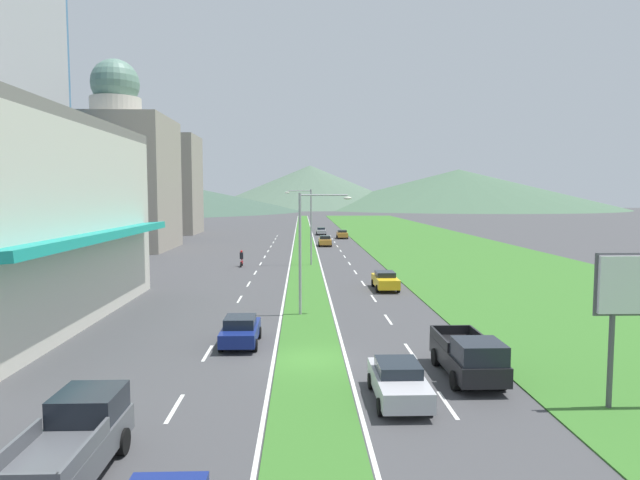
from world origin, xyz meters
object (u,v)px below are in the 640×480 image
object	(u,v)px
street_lamp_mid	(308,221)
car_5	(325,241)
street_lamp_near	(307,243)
car_6	(321,231)
car_1	(342,234)
pickup_truck_1	(469,357)
motorcycle_rider	(242,260)
car_2	(398,381)
car_4	(241,330)
pickup_truck_0	(72,442)
car_3	(385,280)

from	to	relation	value
street_lamp_mid	car_5	xyz separation A→B (m)	(2.89, 23.34, -4.13)
street_lamp_near	street_lamp_mid	bearing A→B (deg)	89.20
street_lamp_mid	car_6	world-z (taller)	street_lamp_mid
car_1	pickup_truck_1	world-z (taller)	pickup_truck_1
street_lamp_mid	motorcycle_rider	bearing A→B (deg)	-174.29
street_lamp_mid	car_1	size ratio (longest dim) A/B	2.10
car_2	car_4	distance (m)	10.69
car_5	motorcycle_rider	bearing A→B (deg)	-23.01
pickup_truck_0	car_2	bearing A→B (deg)	-62.07
car_2	car_4	bearing A→B (deg)	-139.54
car_3	pickup_truck_0	distance (m)	33.02
street_lamp_near	car_6	size ratio (longest dim) A/B	1.74
street_lamp_near	car_3	world-z (taller)	street_lamp_near
car_1	pickup_truck_1	distance (m)	76.42
street_lamp_near	car_5	world-z (taller)	street_lamp_near
car_5	motorcycle_rider	size ratio (longest dim) A/B	2.14
pickup_truck_0	motorcycle_rider	world-z (taller)	pickup_truck_0
car_2	street_lamp_mid	bearing A→B (deg)	-175.79
car_5	motorcycle_rider	xyz separation A→B (m)	(-10.22, -24.07, -0.06)
car_6	pickup_truck_0	world-z (taller)	pickup_truck_0
car_4	car_5	size ratio (longest dim) A/B	0.97
car_2	car_6	world-z (taller)	car_2
car_3	car_6	xyz separation A→B (m)	(-3.13, 63.42, -0.04)
car_5	pickup_truck_1	distance (m)	61.88
street_lamp_near	car_5	size ratio (longest dim) A/B	1.87
street_lamp_mid	pickup_truck_1	distance (m)	39.18
street_lamp_near	car_3	distance (m)	12.28
car_2	car_1	bearing A→B (deg)	177.36
car_6	car_3	bearing A→B (deg)	2.82
pickup_truck_1	car_1	bearing A→B (deg)	179.87
car_3	car_1	bearing A→B (deg)	179.61
car_4	pickup_truck_1	bearing A→B (deg)	-119.13
car_4	car_6	bearing A→B (deg)	-5.04
street_lamp_mid	pickup_truck_1	bearing A→B (deg)	-80.47
car_3	car_5	xyz separation A→B (m)	(-3.38, 39.31, 0.02)
street_lamp_mid	car_4	distance (m)	33.15
motorcycle_rider	car_3	bearing A→B (deg)	-138.26
car_3	car_2	bearing A→B (deg)	-7.49
pickup_truck_1	car_4	bearing A→B (deg)	-119.13
car_5	car_2	bearing A→B (deg)	0.10
car_4	street_lamp_mid	bearing A→B (deg)	-6.87
street_lamp_mid	car_6	size ratio (longest dim) A/B	1.84
street_lamp_mid	car_3	distance (m)	17.66
street_lamp_mid	car_3	bearing A→B (deg)	-68.58
car_4	pickup_truck_0	xyz separation A→B (m)	(-3.20, -13.50, 0.21)
car_2	pickup_truck_0	distance (m)	11.47
car_6	pickup_truck_0	bearing A→B (deg)	-6.26
car_1	pickup_truck_0	xyz separation A→B (m)	(-13.76, -84.14, 0.20)
street_lamp_mid	car_2	xyz separation A→B (m)	(3.00, -40.79, -4.16)
pickup_truck_0	car_3	bearing A→B (deg)	-23.93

